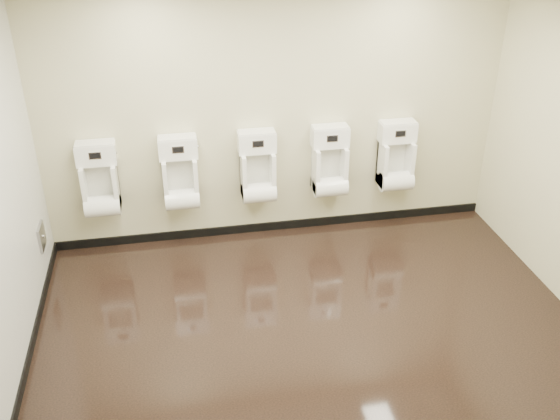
{
  "coord_description": "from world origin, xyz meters",
  "views": [
    {
      "loc": [
        -1.11,
        -4.46,
        3.74
      ],
      "look_at": [
        -0.18,
        0.55,
        0.92
      ],
      "focal_mm": 40.0,
      "sensor_mm": 36.0,
      "label": 1
    }
  ],
  "objects_px": {
    "urinal_1": "(180,178)",
    "urinal_3": "(330,166)",
    "urinal_2": "(258,172)",
    "access_panel": "(41,237)",
    "urinal_0": "(100,184)",
    "urinal_4": "(396,161)"
  },
  "relations": [
    {
      "from": "urinal_2",
      "to": "urinal_4",
      "type": "bearing_deg",
      "value": 0.0
    },
    {
      "from": "urinal_0",
      "to": "urinal_2",
      "type": "height_order",
      "value": "same"
    },
    {
      "from": "access_panel",
      "to": "urinal_4",
      "type": "bearing_deg",
      "value": 6.13
    },
    {
      "from": "urinal_1",
      "to": "urinal_0",
      "type": "bearing_deg",
      "value": 180.0
    },
    {
      "from": "urinal_2",
      "to": "urinal_4",
      "type": "xyz_separation_m",
      "value": [
        1.58,
        0.0,
        0.0
      ]
    },
    {
      "from": "urinal_1",
      "to": "urinal_3",
      "type": "xyz_separation_m",
      "value": [
        1.64,
        0.0,
        0.0
      ]
    },
    {
      "from": "urinal_0",
      "to": "urinal_3",
      "type": "height_order",
      "value": "same"
    },
    {
      "from": "urinal_1",
      "to": "urinal_2",
      "type": "height_order",
      "value": "same"
    },
    {
      "from": "access_panel",
      "to": "urinal_1",
      "type": "distance_m",
      "value": 1.51
    },
    {
      "from": "urinal_2",
      "to": "urinal_3",
      "type": "xyz_separation_m",
      "value": [
        0.81,
        0.0,
        0.0
      ]
    },
    {
      "from": "access_panel",
      "to": "urinal_1",
      "type": "xyz_separation_m",
      "value": [
        1.42,
        0.41,
        0.32
      ]
    },
    {
      "from": "urinal_0",
      "to": "urinal_4",
      "type": "relative_size",
      "value": 1.0
    },
    {
      "from": "access_panel",
      "to": "urinal_0",
      "type": "distance_m",
      "value": 0.79
    },
    {
      "from": "urinal_1",
      "to": "urinal_3",
      "type": "height_order",
      "value": "same"
    },
    {
      "from": "urinal_0",
      "to": "urinal_1",
      "type": "bearing_deg",
      "value": 0.0
    },
    {
      "from": "urinal_2",
      "to": "urinal_3",
      "type": "height_order",
      "value": "same"
    },
    {
      "from": "urinal_1",
      "to": "urinal_4",
      "type": "relative_size",
      "value": 1.0
    },
    {
      "from": "urinal_3",
      "to": "urinal_4",
      "type": "relative_size",
      "value": 1.0
    },
    {
      "from": "urinal_2",
      "to": "urinal_3",
      "type": "distance_m",
      "value": 0.81
    },
    {
      "from": "urinal_0",
      "to": "urinal_1",
      "type": "height_order",
      "value": "same"
    },
    {
      "from": "access_panel",
      "to": "urinal_2",
      "type": "relative_size",
      "value": 0.32
    },
    {
      "from": "urinal_3",
      "to": "urinal_2",
      "type": "bearing_deg",
      "value": 180.0
    }
  ]
}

